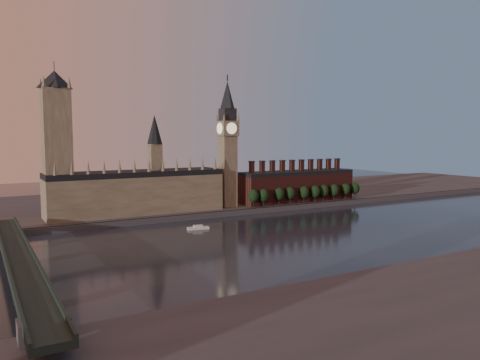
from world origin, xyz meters
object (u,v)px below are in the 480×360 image
object	(u,v)px
westminster_bridge	(19,261)
victoria_tower	(57,140)
big_ben	(228,142)
river_boat	(198,228)

from	to	relation	value
westminster_bridge	victoria_tower	bearing A→B (deg)	73.44
victoria_tower	big_ben	world-z (taller)	victoria_tower
river_boat	big_ben	bearing A→B (deg)	56.49
westminster_bridge	river_boat	size ratio (longest dim) A/B	13.43
victoria_tower	river_boat	size ratio (longest dim) A/B	7.25
big_ben	westminster_bridge	bearing A→B (deg)	-145.67
victoria_tower	westminster_bridge	xyz separation A→B (m)	(-35.00, -117.70, -51.65)
victoria_tower	westminster_bridge	distance (m)	133.21
victoria_tower	river_boat	world-z (taller)	victoria_tower
victoria_tower	westminster_bridge	bearing A→B (deg)	-106.56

